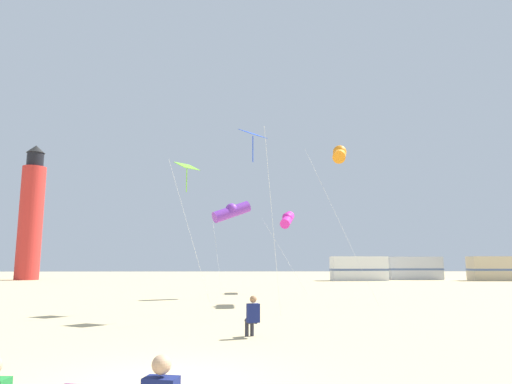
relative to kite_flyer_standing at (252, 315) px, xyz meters
name	(u,v)px	position (x,y,z in m)	size (l,w,h in m)	color
kite_flyer_standing	(252,315)	(0.00, 0.00, 0.00)	(0.44, 0.56, 1.16)	navy
kite_tube_violet	(232,211)	(-1.02, 14.74, 4.60)	(2.55, 2.11, 5.91)	silver
kite_tube_orange	(340,154)	(5.13, 11.67, 7.52)	(3.40, 3.43, 8.84)	silver
kite_diamond_lime	(187,171)	(-2.83, 7.05, 5.58)	(1.93, 1.92, 6.62)	silver
kite_diamond_blue	(254,140)	(0.15, 4.93, 6.45)	(1.74, 1.74, 7.54)	silver
kite_tube_magenta	(287,219)	(2.91, 19.88, 4.60)	(3.02, 3.20, 5.92)	silver
lighthouse_distant	(31,216)	(-26.69, 43.78, 7.22)	(2.80, 2.80, 16.80)	red
rv_van_white	(359,269)	(13.23, 40.68, 0.78)	(6.52, 2.56, 2.80)	white
rv_van_silver	(414,268)	(20.89, 43.50, 0.78)	(6.49, 2.49, 2.80)	#B7BABF
rv_van_tan	(498,269)	(29.42, 39.99, 0.78)	(6.54, 2.63, 2.80)	#C6B28C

